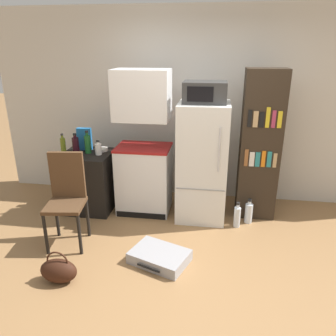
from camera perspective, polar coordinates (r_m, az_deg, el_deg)
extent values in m
plane|color=olive|center=(3.39, 3.61, -18.50)|extent=(24.00, 24.00, 0.00)
cube|color=beige|center=(4.70, 8.67, 10.37)|extent=(6.40, 0.10, 2.65)
cube|color=black|center=(4.60, -13.56, -2.22)|extent=(0.64, 0.62, 0.80)
cube|color=white|center=(4.41, -4.16, -2.08)|extent=(0.69, 0.51, 0.88)
cube|color=maroon|center=(4.26, -4.32, 3.58)|extent=(0.70, 0.52, 0.03)
cube|color=white|center=(4.12, -4.57, 12.54)|extent=(0.69, 0.43, 0.62)
cube|color=black|center=(4.36, -4.77, -8.24)|extent=(0.66, 0.01, 0.08)
cube|color=silver|center=(4.16, 5.98, 0.99)|extent=(0.62, 0.61, 1.50)
cube|color=gray|center=(3.96, 5.63, -3.77)|extent=(0.59, 0.01, 0.01)
cylinder|color=silver|center=(3.77, 8.93, 3.09)|extent=(0.02, 0.02, 0.52)
cube|color=#333333|center=(3.96, 6.45, 12.99)|extent=(0.51, 0.36, 0.25)
cube|color=black|center=(3.78, 5.62, 12.66)|extent=(0.30, 0.01, 0.17)
cube|color=#2D2319|center=(4.27, 15.71, 3.62)|extent=(0.49, 0.32, 1.89)
cube|color=brown|center=(4.13, 13.47, 1.74)|extent=(0.04, 0.01, 0.21)
cube|color=silver|center=(4.14, 14.39, 1.48)|extent=(0.06, 0.01, 0.18)
cube|color=teal|center=(4.15, 15.33, 1.45)|extent=(0.05, 0.01, 0.18)
cube|color=orange|center=(4.15, 16.28, 1.52)|extent=(0.04, 0.01, 0.20)
cube|color=teal|center=(4.16, 17.21, 1.43)|extent=(0.05, 0.01, 0.20)
cube|color=tan|center=(4.18, 18.12, 1.25)|extent=(0.04, 0.01, 0.18)
cube|color=black|center=(4.00, 14.04, 8.34)|extent=(0.05, 0.01, 0.20)
cube|color=tan|center=(4.01, 15.02, 8.20)|extent=(0.06, 0.01, 0.19)
cube|color=black|center=(4.02, 15.99, 8.06)|extent=(0.05, 0.01, 0.18)
cube|color=gold|center=(4.02, 17.00, 8.40)|extent=(0.04, 0.01, 0.24)
cube|color=#A33351|center=(4.04, 17.94, 8.09)|extent=(0.04, 0.01, 0.21)
cube|color=gold|center=(4.05, 18.90, 7.96)|extent=(0.05, 0.01, 0.20)
cylinder|color=#566619|center=(4.46, -17.78, 3.58)|extent=(0.07, 0.07, 0.22)
cylinder|color=#566619|center=(4.42, -17.96, 5.19)|extent=(0.03, 0.03, 0.04)
cylinder|color=black|center=(4.42, -18.01, 5.58)|extent=(0.03, 0.03, 0.02)
cylinder|color=#1E6028|center=(4.44, -13.82, 4.01)|extent=(0.08, 0.08, 0.23)
cylinder|color=#1E6028|center=(4.41, -13.97, 5.73)|extent=(0.04, 0.04, 0.04)
cylinder|color=black|center=(4.40, -14.00, 6.15)|extent=(0.04, 0.04, 0.02)
cylinder|color=black|center=(4.51, -15.78, 3.86)|extent=(0.09, 0.09, 0.20)
cylinder|color=black|center=(4.48, -15.92, 5.32)|extent=(0.04, 0.04, 0.04)
cylinder|color=black|center=(4.47, -15.96, 5.67)|extent=(0.05, 0.05, 0.02)
cylinder|color=white|center=(4.36, -12.05, 3.23)|extent=(0.09, 0.09, 0.15)
cylinder|color=white|center=(4.33, -12.13, 4.32)|extent=(0.04, 0.04, 0.03)
cylinder|color=black|center=(4.33, -12.15, 4.58)|extent=(0.04, 0.04, 0.02)
cylinder|color=silver|center=(4.52, -11.39, 3.20)|extent=(0.15, 0.15, 0.04)
cube|color=#1E66A8|center=(4.59, -14.33, 4.93)|extent=(0.19, 0.07, 0.30)
cylinder|color=black|center=(3.80, -20.52, -10.82)|extent=(0.04, 0.04, 0.47)
cylinder|color=black|center=(3.69, -15.14, -11.17)|extent=(0.04, 0.04, 0.47)
cylinder|color=black|center=(4.10, -18.79, -8.23)|extent=(0.04, 0.04, 0.47)
cylinder|color=black|center=(3.99, -13.80, -8.46)|extent=(0.04, 0.04, 0.47)
cube|color=#4C331E|center=(3.77, -17.47, -6.24)|extent=(0.45, 0.45, 0.04)
cube|color=#4C331E|center=(3.82, -17.14, -1.16)|extent=(0.38, 0.10, 0.54)
cube|color=#99999E|center=(3.55, -1.48, -15.16)|extent=(0.68, 0.58, 0.12)
cylinder|color=black|center=(3.40, -3.45, -17.03)|extent=(0.25, 0.11, 0.02)
ellipsoid|color=#33190F|center=(3.43, -18.50, -16.63)|extent=(0.36, 0.20, 0.24)
torus|color=#33190F|center=(3.37, -18.72, -15.15)|extent=(0.21, 0.02, 0.21)
cylinder|color=silver|center=(4.21, 11.94, -8.38)|extent=(0.08, 0.08, 0.26)
cylinder|color=silver|center=(4.14, 12.09, -6.52)|extent=(0.04, 0.04, 0.05)
cylinder|color=black|center=(4.12, 12.13, -6.07)|extent=(0.04, 0.04, 0.03)
cylinder|color=silver|center=(4.34, 13.86, -7.66)|extent=(0.10, 0.10, 0.25)
cylinder|color=silver|center=(4.27, 14.03, -5.89)|extent=(0.04, 0.04, 0.05)
cylinder|color=black|center=(4.26, 14.07, -5.45)|extent=(0.05, 0.05, 0.03)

